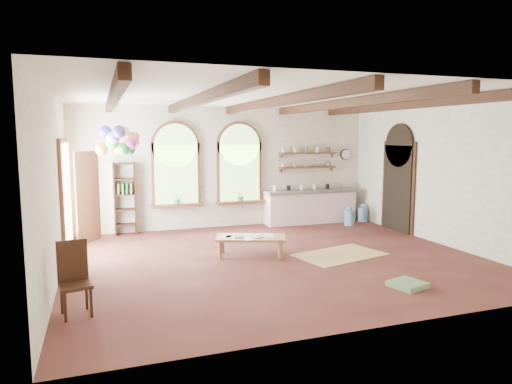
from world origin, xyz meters
name	(u,v)px	position (x,y,z in m)	size (l,w,h in m)	color
floor	(276,259)	(0.00, 0.00, 0.00)	(8.00, 8.00, 0.00)	brown
ceiling_beams	(277,102)	(0.00, 0.00, 3.10)	(6.20, 6.80, 0.18)	#361B11
window_left	(176,168)	(-1.40, 3.43, 1.63)	(1.30, 0.28, 2.20)	brown
window_right	(239,166)	(0.30, 3.43, 1.63)	(1.30, 0.28, 2.20)	brown
left_doorway	(66,199)	(-3.95, 1.80, 1.15)	(0.10, 1.90, 2.50)	brown
right_doorway	(397,188)	(3.95, 1.50, 1.10)	(0.10, 1.30, 2.40)	black
kitchen_counter	(310,206)	(2.30, 3.20, 0.48)	(2.68, 0.62, 0.94)	white
wall_shelf_lower	(308,167)	(2.30, 3.38, 1.55)	(1.70, 0.24, 0.04)	brown
wall_shelf_upper	(308,153)	(2.30, 3.38, 1.95)	(1.70, 0.24, 0.04)	brown
wall_clock	(346,154)	(3.55, 3.45, 1.90)	(0.32, 0.32, 0.04)	black
bookshelf	(125,199)	(-2.70, 3.32, 0.90)	(0.53, 0.32, 1.80)	#361B11
coffee_table	(251,239)	(-0.40, 0.38, 0.35)	(1.54, 1.10, 0.40)	#AA704D
side_chair	(76,294)	(-3.65, -1.78, 0.30)	(0.48, 0.48, 1.03)	#361B11
floor_mat	(340,255)	(1.35, -0.19, 0.01)	(1.79, 1.10, 0.02)	tan
floor_cushion	(407,284)	(1.40, -2.30, 0.04)	(0.50, 0.50, 0.09)	#688C61
water_jug_a	(349,217)	(3.16, 2.50, 0.24)	(0.28, 0.28, 0.55)	#5D90C8
water_jug_b	(363,214)	(3.82, 2.88, 0.22)	(0.27, 0.27, 0.52)	#5D90C8
balloon_cluster	(120,141)	(-2.84, 1.82, 2.33)	(0.94, 0.99, 1.16)	silver
table_book	(235,237)	(-0.73, 0.43, 0.41)	(0.18, 0.25, 0.02)	olive
tablet	(257,237)	(-0.30, 0.28, 0.41)	(0.18, 0.27, 0.01)	black
potted_plant_left	(177,198)	(-1.40, 3.32, 0.85)	(0.27, 0.23, 0.30)	#598C4C
potted_plant_right	(241,195)	(0.30, 3.32, 0.85)	(0.27, 0.23, 0.30)	#598C4C
shelf_cup_a	(283,166)	(1.55, 3.38, 1.62)	(0.12, 0.10, 0.10)	white
shelf_cup_b	(295,165)	(1.90, 3.38, 1.62)	(0.10, 0.10, 0.09)	beige
shelf_bowl_a	(306,166)	(2.25, 3.38, 1.60)	(0.22, 0.22, 0.05)	beige
shelf_bowl_b	(317,165)	(2.60, 3.38, 1.60)	(0.20, 0.20, 0.06)	#8C664C
shelf_vase	(328,163)	(2.95, 3.38, 1.67)	(0.18, 0.18, 0.19)	slate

